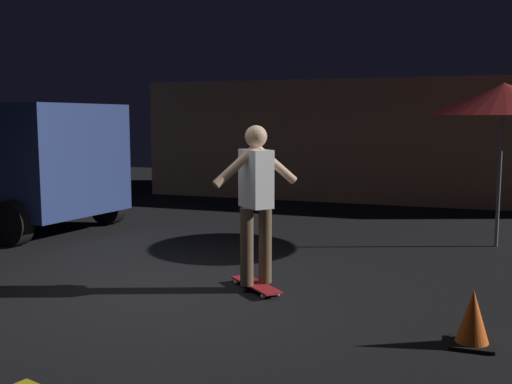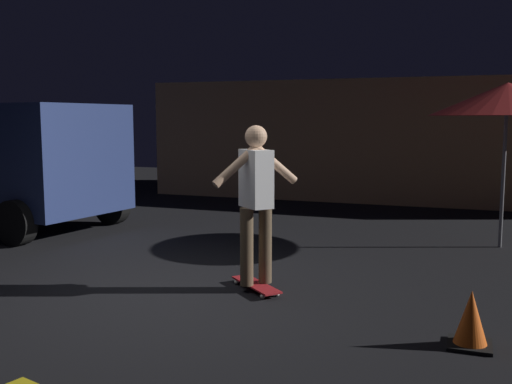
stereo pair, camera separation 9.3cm
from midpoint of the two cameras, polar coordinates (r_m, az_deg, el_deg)
name	(u,v)px [view 1 (the left image)]	position (r m, az deg, el deg)	size (l,w,h in m)	color
ground_plane	(163,295)	(6.26, -9.37, -9.80)	(28.00, 28.00, 0.00)	black
low_building	(385,139)	(14.34, 12.15, 5.00)	(10.57, 3.47, 2.64)	tan
patio_umbrella	(503,99)	(8.93, 22.45, 8.26)	(2.10, 2.10, 2.30)	slate
skateboard_ridden	(256,285)	(6.34, -0.43, -8.96)	(0.71, 0.67, 0.07)	#AD1E23
skater	(256,193)	(6.14, -0.44, -0.12)	(0.72, 0.79, 1.67)	brown
traffic_cone	(473,320)	(5.11, 19.65, -11.53)	(0.34, 0.34, 0.46)	black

